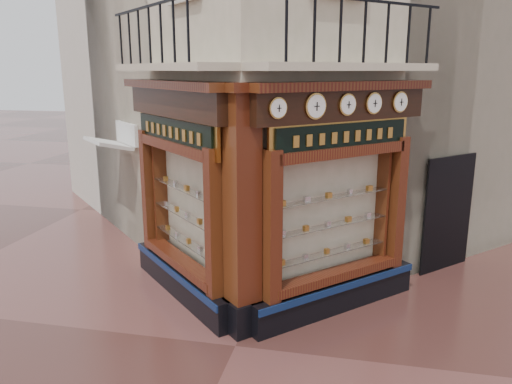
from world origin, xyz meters
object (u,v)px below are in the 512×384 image
(clock_b, at_px, (315,106))
(clock_e, at_px, (400,102))
(corner_pilaster, at_px, (242,216))
(clock_a, at_px, (278,108))
(awning, at_px, (116,246))
(signboard_left, at_px, (174,132))
(signboard_right, at_px, (343,136))
(clock_c, at_px, (347,105))
(clock_d, at_px, (374,103))

(clock_b, bearing_deg, clock_e, 0.00)
(corner_pilaster, height_order, clock_a, corner_pilaster)
(corner_pilaster, distance_m, clock_a, 1.76)
(corner_pilaster, bearing_deg, awning, 95.61)
(awning, xyz_separation_m, signboard_left, (2.49, -2.23, 3.10))
(clock_b, bearing_deg, signboard_right, 8.99)
(awning, bearing_deg, clock_c, -158.23)
(signboard_left, bearing_deg, clock_a, -162.93)
(corner_pilaster, relative_size, signboard_right, 1.87)
(signboard_left, bearing_deg, clock_d, -129.93)
(clock_b, xyz_separation_m, clock_e, (1.32, 1.32, 0.00))
(corner_pilaster, relative_size, clock_e, 11.17)
(clock_b, xyz_separation_m, clock_d, (0.87, 0.87, 0.00))
(corner_pilaster, distance_m, clock_c, 2.42)
(clock_c, distance_m, signboard_right, 0.53)
(clock_a, bearing_deg, clock_b, -0.00)
(clock_d, height_order, clock_e, same)
(clock_c, relative_size, signboard_right, 0.16)
(corner_pilaster, xyz_separation_m, signboard_left, (-1.46, 1.01, 1.15))
(clock_b, relative_size, awning, 0.30)
(clock_c, bearing_deg, signboard_left, 132.83)
(clock_d, bearing_deg, corner_pilaster, 169.41)
(clock_a, distance_m, signboard_right, 1.50)
(clock_a, bearing_deg, corner_pilaster, 129.50)
(clock_c, relative_size, signboard_left, 0.15)
(clock_c, bearing_deg, clock_e, 0.00)
(clock_e, distance_m, awning, 7.43)
(corner_pilaster, xyz_separation_m, clock_a, (0.55, -0.05, 1.67))
(clock_c, height_order, clock_e, clock_e)
(clock_b, bearing_deg, clock_c, 0.00)
(clock_c, xyz_separation_m, clock_e, (0.86, 0.86, 0.00))
(clock_a, distance_m, clock_c, 1.35)
(awning, bearing_deg, clock_a, -171.22)
(signboard_right, bearing_deg, corner_pilaster, 169.75)
(clock_a, distance_m, clock_b, 0.70)
(corner_pilaster, xyz_separation_m, clock_d, (1.92, 1.31, 1.67))
(clock_c, distance_m, awning, 6.95)
(clock_b, distance_m, signboard_right, 0.88)
(clock_a, relative_size, clock_c, 0.89)
(signboard_left, relative_size, signboard_right, 1.07)
(corner_pilaster, height_order, clock_c, corner_pilaster)
(corner_pilaster, bearing_deg, signboard_left, 100.25)
(clock_d, distance_m, clock_e, 0.63)
(corner_pilaster, relative_size, clock_b, 10.00)
(corner_pilaster, xyz_separation_m, signboard_right, (1.46, 1.01, 1.15))
(signboard_right, bearing_deg, clock_e, -5.43)
(clock_a, bearing_deg, awning, 98.78)
(clock_b, xyz_separation_m, signboard_left, (-2.51, 0.57, -0.52))
(clock_b, relative_size, signboard_right, 0.19)
(clock_a, xyz_separation_m, clock_e, (1.81, 1.81, 0.00))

